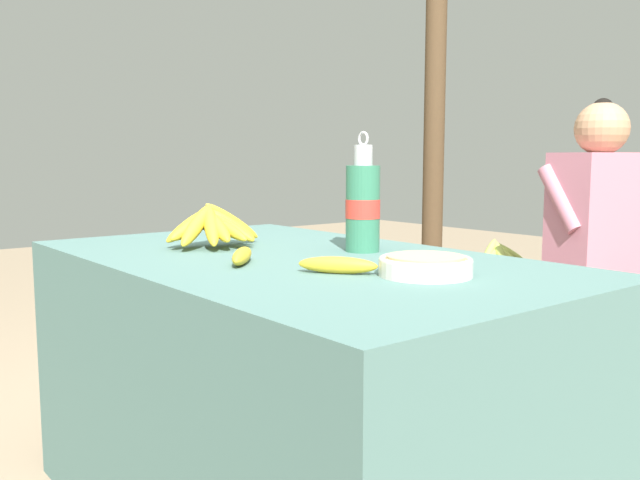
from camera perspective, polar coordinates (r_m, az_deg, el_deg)
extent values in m
cube|color=#4C706B|center=(1.72, -2.16, -12.79)|extent=(1.40, 0.82, 0.69)
sphere|color=#4C381E|center=(1.85, -9.33, 1.38)|extent=(0.05, 0.05, 0.05)
ellipsoid|color=gold|center=(1.83, -10.96, 1.24)|extent=(0.05, 0.15, 0.11)
ellipsoid|color=gold|center=(1.80, -10.70, 1.15)|extent=(0.09, 0.17, 0.09)
ellipsoid|color=gold|center=(1.79, -10.32, 1.25)|extent=(0.13, 0.17, 0.12)
ellipsoid|color=gold|center=(1.78, -9.15, 1.22)|extent=(0.18, 0.11, 0.12)
ellipsoid|color=gold|center=(1.79, -8.65, 1.17)|extent=(0.18, 0.07, 0.10)
ellipsoid|color=gold|center=(1.80, -8.01, 1.07)|extent=(0.18, 0.06, 0.09)
ellipsoid|color=gold|center=(1.82, -7.67, 1.14)|extent=(0.16, 0.10, 0.10)
ellipsoid|color=gold|center=(1.84, -7.57, 1.32)|extent=(0.12, 0.13, 0.11)
ellipsoid|color=gold|center=(1.87, -7.64, 1.35)|extent=(0.07, 0.15, 0.10)
ellipsoid|color=gold|center=(1.88, -7.40, 1.58)|extent=(0.05, 0.17, 0.13)
cylinder|color=silver|center=(1.38, 8.86, -2.34)|extent=(0.19, 0.19, 0.03)
torus|color=silver|center=(1.38, 8.88, -1.68)|extent=(0.19, 0.19, 0.01)
cylinder|color=#D1B77A|center=(1.38, 8.88, -1.51)|extent=(0.16, 0.16, 0.01)
cylinder|color=#337556|center=(1.71, 3.62, 2.64)|extent=(0.09, 0.09, 0.22)
cylinder|color=red|center=(1.71, 3.62, 2.64)|extent=(0.09, 0.09, 0.05)
cylinder|color=#ADADB2|center=(1.71, 3.66, 7.14)|extent=(0.05, 0.05, 0.05)
torus|color=#ADADB2|center=(1.71, 3.67, 8.52)|extent=(0.04, 0.01, 0.04)
ellipsoid|color=gold|center=(1.53, -6.59, -1.33)|extent=(0.15, 0.14, 0.04)
ellipsoid|color=gold|center=(1.39, 1.50, -2.12)|extent=(0.16, 0.13, 0.04)
cube|color=brown|center=(2.76, 21.75, -3.66)|extent=(1.60, 0.32, 0.04)
cube|color=brown|center=(3.11, 9.12, -6.37)|extent=(0.06, 0.06, 0.42)
cube|color=brown|center=(3.29, 11.95, -5.71)|extent=(0.06, 0.06, 0.42)
cylinder|color=#473828|center=(2.85, 16.66, -7.43)|extent=(0.09, 0.09, 0.46)
cylinder|color=#473828|center=(2.72, 18.65, -3.08)|extent=(0.31, 0.14, 0.09)
cylinder|color=#473828|center=(2.99, 19.18, -6.88)|extent=(0.09, 0.09, 0.46)
cylinder|color=#473828|center=(2.86, 21.16, -2.71)|extent=(0.31, 0.14, 0.09)
cube|color=#C67589|center=(2.68, 22.32, 1.63)|extent=(0.25, 0.37, 0.48)
cylinder|color=#C67589|center=(2.57, 19.63, 3.30)|extent=(0.21, 0.10, 0.25)
cylinder|color=#C67589|center=(2.82, 23.97, 3.40)|extent=(0.21, 0.10, 0.25)
sphere|color=tan|center=(2.67, 22.65, 8.66)|extent=(0.19, 0.19, 0.19)
sphere|color=black|center=(2.68, 22.72, 10.20)|extent=(0.07, 0.07, 0.07)
sphere|color=#4C381E|center=(2.98, 14.48, -1.09)|extent=(0.04, 0.04, 0.04)
ellipsoid|color=#9EB24C|center=(2.92, 14.01, -1.11)|extent=(0.08, 0.16, 0.13)
ellipsoid|color=#9EB24C|center=(2.92, 14.32, -1.27)|extent=(0.11, 0.15, 0.11)
ellipsoid|color=#9EB24C|center=(2.93, 14.98, -1.17)|extent=(0.15, 0.10, 0.12)
ellipsoid|color=#9EB24C|center=(2.95, 15.38, -1.24)|extent=(0.15, 0.03, 0.10)
ellipsoid|color=#9EB24C|center=(2.98, 15.72, -1.11)|extent=(0.16, 0.12, 0.12)
ellipsoid|color=#9EB24C|center=(3.01, 15.60, -1.13)|extent=(0.11, 0.16, 0.10)
ellipsoid|color=#9EB24C|center=(3.02, 15.42, -1.10)|extent=(0.07, 0.17, 0.10)
cylinder|color=#4C3823|center=(3.70, 9.69, 13.75)|extent=(0.11, 0.11, 2.73)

